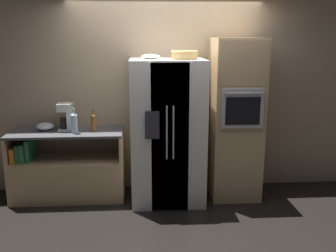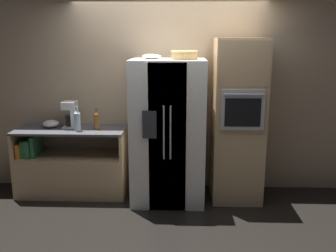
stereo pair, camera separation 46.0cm
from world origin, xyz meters
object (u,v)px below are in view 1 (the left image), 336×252
Objects in this scene: wicker_basket at (184,55)px; fruit_bowl at (151,56)px; bottle_short at (74,122)px; coffee_maker at (67,115)px; wall_oven at (235,119)px; mixing_bowl at (45,126)px; refrigerator at (168,131)px; bottle_tall at (94,122)px.

wicker_basket is 1.40× the size of fruit_bowl.
wicker_basket is at bearing -4.39° from bottle_short.
bottle_short is 0.90× the size of coffee_maker.
bottle_short is at bearing -178.36° from wall_oven.
fruit_bowl is at bearing -7.46° from mixing_bowl.
bottle_short is at bearing -54.06° from coffee_maker.
refrigerator is at bearing -8.11° from coffee_maker.
bottle_short is 0.46m from mixing_bowl.
mixing_bowl is (-0.41, 0.19, -0.09)m from bottle_short.
wall_oven is 8.86× the size of fruit_bowl.
wall_oven is 2.15m from coffee_maker.
wall_oven reaches higher than wicker_basket.
fruit_bowl is at bearing 172.64° from refrigerator.
fruit_bowl is at bearing -8.26° from coffee_maker.
bottle_tall is at bearing 173.71° from fruit_bowl.
mixing_bowl is at bearing 175.55° from coffee_maker.
bottle_tall is at bearing 170.26° from wicker_basket.
wall_oven reaches higher than bottle_short.
wicker_basket is at bearing -24.22° from refrigerator.
bottle_short is (-0.95, -0.01, -0.80)m from fruit_bowl.
wicker_basket reaches higher than mixing_bowl.
refrigerator is 0.88m from wall_oven.
mixing_bowl is (-2.44, 0.13, -0.09)m from wall_oven.
fruit_bowl is (-0.40, 0.11, -0.03)m from wicker_basket.
bottle_tall is 0.65m from mixing_bowl.
mixing_bowl is (-1.36, 0.18, -0.89)m from fruit_bowl.
fruit_bowl is 0.73× the size of bottle_short.
refrigerator is at bearing -0.85° from bottle_short.
wicker_basket reaches higher than bottle_tall.
coffee_maker is at bearing -4.45° from mixing_bowl.
coffee_maker reaches higher than mixing_bowl.
bottle_short is 1.44× the size of mixing_bowl.
bottle_short reaches higher than mixing_bowl.
wall_oven reaches higher than refrigerator.
coffee_maker is (-0.35, 0.08, 0.07)m from bottle_tall.
mixing_bowl is at bearing 155.32° from bottle_short.
bottle_short is (-2.03, -0.06, 0.00)m from wall_oven.
refrigerator is 6.47× the size of bottle_tall.
mixing_bowl is (-1.57, 0.20, 0.04)m from refrigerator.
bottle_short is (-1.16, 0.02, 0.13)m from refrigerator.
wall_oven reaches higher than fruit_bowl.
refrigerator reaches higher than bottle_tall.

